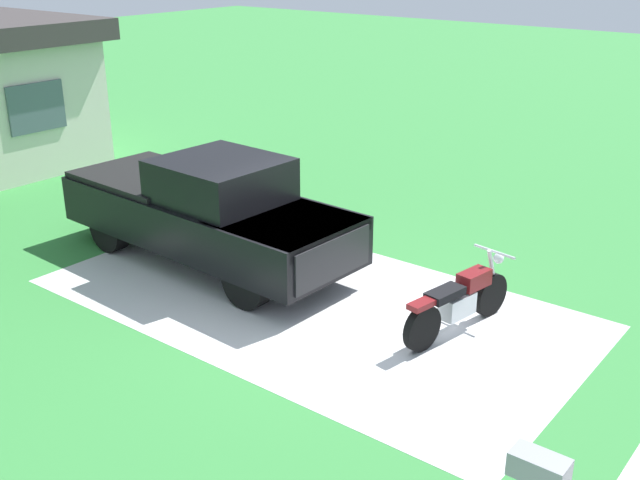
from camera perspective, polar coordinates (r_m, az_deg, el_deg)
name	(u,v)px	position (r m, az deg, el deg)	size (l,w,h in m)	color
ground_plane	(311,303)	(11.78, -0.70, -4.72)	(80.00, 80.00, 0.00)	#337D39
driveway_pad	(311,302)	(11.78, -0.70, -4.71)	(4.49, 8.30, 0.01)	silver
motorcycle	(459,301)	(10.94, 10.41, -4.54)	(2.20, 0.74, 1.09)	black
pickup_truck	(205,208)	(13.12, -8.66, 2.35)	(2.24, 5.70, 1.90)	black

